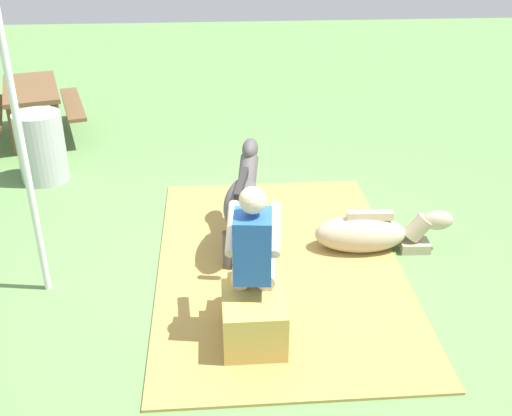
{
  "coord_description": "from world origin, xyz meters",
  "views": [
    {
      "loc": [
        -4.79,
        0.31,
        3.17
      ],
      "look_at": [
        0.22,
        -0.06,
        0.55
      ],
      "focal_mm": 43.27,
      "sensor_mm": 36.0,
      "label": 1
    }
  ],
  "objects": [
    {
      "name": "ground_plane",
      "position": [
        0.0,
        0.0,
        0.0
      ],
      "size": [
        24.0,
        24.0,
        0.0
      ],
      "primitive_type": "plane",
      "color": "#608C4C"
    },
    {
      "name": "hay_patch",
      "position": [
        0.08,
        -0.26,
        0.01
      ],
      "size": [
        3.53,
        2.25,
        0.02
      ],
      "primitive_type": "cube",
      "color": "#AD8C47",
      "rests_on": "ground"
    },
    {
      "name": "hay_bale",
      "position": [
        -0.96,
        0.05,
        0.21
      ],
      "size": [
        0.66,
        0.48,
        0.42
      ],
      "primitive_type": "cube",
      "color": "tan",
      "rests_on": "ground"
    },
    {
      "name": "person_seated",
      "position": [
        -0.8,
        0.04,
        0.71
      ],
      "size": [
        0.69,
        0.46,
        1.3
      ],
      "color": "beige",
      "rests_on": "ground"
    },
    {
      "name": "pony_standing",
      "position": [
        0.4,
        0.05,
        0.56
      ],
      "size": [
        1.34,
        0.47,
        0.92
      ],
      "color": "#4C4747",
      "rests_on": "ground"
    },
    {
      "name": "pony_lying",
      "position": [
        0.3,
        -1.18,
        0.19
      ],
      "size": [
        0.44,
        1.34,
        0.42
      ],
      "color": "tan",
      "rests_on": "ground"
    },
    {
      "name": "water_barrel",
      "position": [
        2.22,
        2.36,
        0.42
      ],
      "size": [
        0.56,
        0.56,
        0.84
      ],
      "primitive_type": "cylinder",
      "color": "#B2B2B7",
      "rests_on": "ground"
    },
    {
      "name": "tent_pole_left",
      "position": [
        -0.13,
        1.82,
        1.21
      ],
      "size": [
        0.06,
        0.06,
        2.42
      ],
      "primitive_type": "cylinder",
      "color": "silver",
      "rests_on": "ground"
    },
    {
      "name": "picnic_bench",
      "position": [
        3.66,
        2.79,
        0.58
      ],
      "size": [
        1.79,
        1.65,
        0.75
      ],
      "color": "brown",
      "rests_on": "ground"
    }
  ]
}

